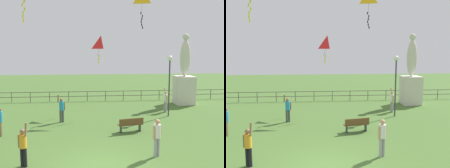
# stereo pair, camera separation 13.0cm
# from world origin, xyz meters

# --- Properties ---
(ground_plane) EXTENTS (80.00, 80.00, 0.00)m
(ground_plane) POSITION_xyz_m (0.00, 0.00, 0.00)
(ground_plane) COLOR #476B2D
(statue_monument) EXTENTS (1.61, 1.61, 6.22)m
(statue_monument) POSITION_xyz_m (8.06, 11.95, 2.05)
(statue_monument) COLOR beige
(statue_monument) RESTS_ON ground_plane
(lamppost) EXTENTS (0.36, 0.36, 4.42)m
(lamppost) POSITION_xyz_m (5.38, 7.89, 3.22)
(lamppost) COLOR #38383D
(lamppost) RESTS_ON ground_plane
(park_bench) EXTENTS (1.55, 0.69, 0.85)m
(park_bench) POSITION_xyz_m (2.03, 4.54, 0.46)
(park_bench) COLOR brown
(park_bench) RESTS_ON ground_plane
(person_1) EXTENTS (0.53, 0.30, 1.92)m
(person_1) POSITION_xyz_m (-2.26, 7.03, 0.96)
(person_1) COLOR #3F4C47
(person_1) RESTS_ON ground_plane
(person_2) EXTENTS (0.30, 0.49, 1.65)m
(person_2) POSITION_xyz_m (-5.41, 4.47, 0.95)
(person_2) COLOR brown
(person_2) RESTS_ON ground_plane
(person_3) EXTENTS (0.46, 0.33, 1.75)m
(person_3) POSITION_xyz_m (2.64, 0.96, 1.01)
(person_3) COLOR #99999E
(person_3) RESTS_ON ground_plane
(person_4) EXTENTS (0.47, 0.37, 1.92)m
(person_4) POSITION_xyz_m (-3.16, 0.43, 0.96)
(person_4) COLOR black
(person_4) RESTS_ON ground_plane
(person_7) EXTENTS (0.30, 0.52, 1.91)m
(person_7) POSITION_xyz_m (5.54, 9.15, 0.96)
(person_7) COLOR #99999E
(person_7) RESTS_ON ground_plane
(kite_4) EXTENTS (0.95, 0.89, 2.10)m
(kite_4) POSITION_xyz_m (0.57, 10.33, 5.31)
(kite_4) COLOR red
(waterfront_railing) EXTENTS (36.03, 0.06, 0.95)m
(waterfront_railing) POSITION_xyz_m (-0.40, 14.00, 0.63)
(waterfront_railing) COLOR #4C4742
(waterfront_railing) RESTS_ON ground_plane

